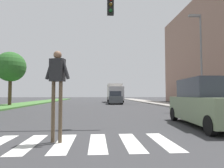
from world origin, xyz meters
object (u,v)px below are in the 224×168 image
at_px(tree_far, 11,67).
at_px(pedestrian_performer, 57,81).
at_px(street_lamp_right, 200,53).
at_px(sedan_midblock, 115,98).
at_px(suv_crossing, 208,103).
at_px(truck_box_delivery, 115,92).

height_order(tree_far, pedestrian_performer, tree_far).
bearing_deg(street_lamp_right, pedestrian_performer, -134.22).
bearing_deg(sedan_midblock, street_lamp_right, -65.32).
distance_m(tree_far, suv_crossing, 20.76).
xyz_separation_m(pedestrian_performer, suv_crossing, (5.65, 2.35, -0.73)).
bearing_deg(sedan_midblock, suv_crossing, -83.81).
relative_size(street_lamp_right, suv_crossing, 1.58).
height_order(pedestrian_performer, sedan_midblock, pedestrian_performer).
relative_size(tree_far, suv_crossing, 1.24).
bearing_deg(truck_box_delivery, suv_crossing, -86.50).
bearing_deg(suv_crossing, pedestrian_performer, -157.39).
bearing_deg(street_lamp_right, tree_far, 156.40).
bearing_deg(sedan_midblock, tree_far, -159.56).
distance_m(sedan_midblock, truck_box_delivery, 6.37).
bearing_deg(suv_crossing, tree_far, 133.73).
distance_m(pedestrian_performer, suv_crossing, 6.17).
distance_m(street_lamp_right, suv_crossing, 8.71).
bearing_deg(pedestrian_performer, suv_crossing, 22.61).
bearing_deg(truck_box_delivery, sedan_midblock, -94.79).
xyz_separation_m(street_lamp_right, suv_crossing, (-3.52, -7.08, -3.66)).
xyz_separation_m(tree_far, truck_box_delivery, (12.59, 10.79, -2.71)).
height_order(tree_far, sedan_midblock, tree_far).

